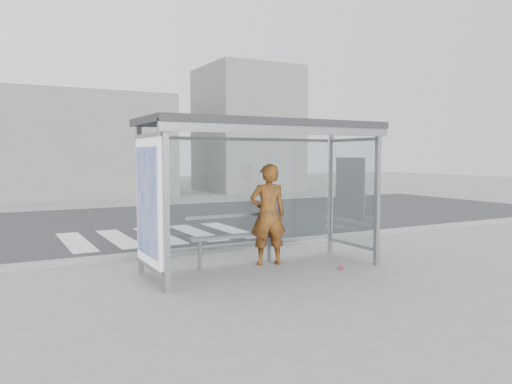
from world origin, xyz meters
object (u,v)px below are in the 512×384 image
soda_can (341,267)px  person (268,214)px  bench (235,236)px  bus_shelter (243,157)px

soda_can → person: bearing=134.3°
person → soda_can: person is taller
bench → soda_can: (1.53, -1.16, -0.52)m
bus_shelter → bench: bus_shelter is taller
bench → soda_can: 1.99m
bus_shelter → bench: 1.50m
bus_shelter → person: 1.26m
bus_shelter → bench: (0.06, 0.44, -1.43)m
bus_shelter → soda_can: 2.62m
soda_can → bus_shelter: bearing=155.4°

